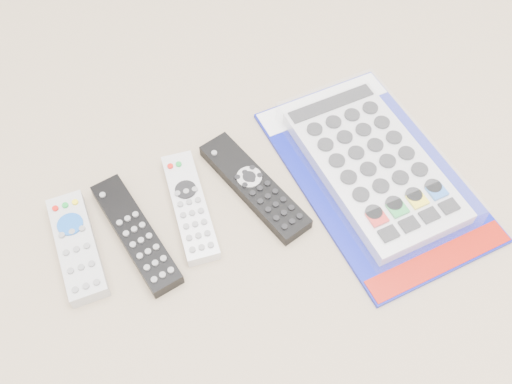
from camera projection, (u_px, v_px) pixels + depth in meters
name	position (u px, v px, depth m)	size (l,w,h in m)	color
remote_small_grey	(77.00, 246.00, 0.80)	(0.07, 0.17, 0.03)	#ADADAF
remote_slim_black	(136.00, 234.00, 0.81)	(0.07, 0.21, 0.02)	black
remote_silver_dvd	(190.00, 206.00, 0.84)	(0.08, 0.19, 0.02)	silver
remote_large_black	(254.00, 186.00, 0.86)	(0.09, 0.22, 0.02)	black
jumbo_remote_packaged	(374.00, 164.00, 0.87)	(0.24, 0.38, 0.05)	#0D1697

